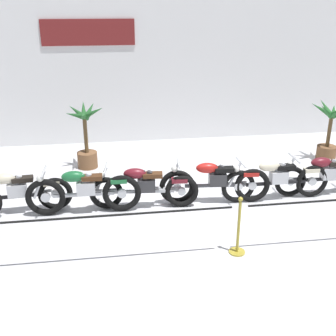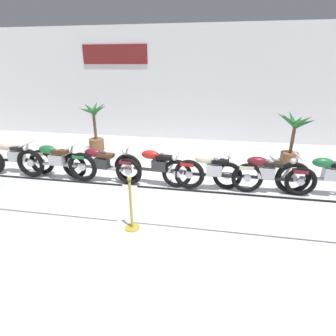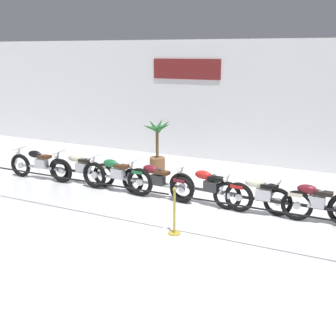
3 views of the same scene
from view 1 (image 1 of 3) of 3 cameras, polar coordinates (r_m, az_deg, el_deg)
ground_plane at (r=8.61m, az=6.67°, el=-6.26°), size 120.00×120.00×0.00m
back_wall at (r=12.76m, az=1.16°, el=13.13°), size 28.00×0.29×4.20m
motorcycle_cream_1 at (r=8.95m, az=-20.09°, el=-3.12°), size 2.25×0.62×0.93m
motorcycle_green_2 at (r=8.56m, az=-11.39°, el=-3.11°), size 2.29×0.62×0.97m
motorcycle_maroon_3 at (r=8.64m, az=-3.34°, el=-2.62°), size 2.26×0.62×0.93m
motorcycle_red_4 at (r=8.89m, az=6.33°, el=-1.89°), size 2.35×0.62×0.95m
motorcycle_cream_5 at (r=9.26m, az=14.37°, el=-1.47°), size 2.41×0.62×0.94m
motorcycle_maroon_6 at (r=9.84m, az=20.70°, el=-0.90°), size 2.35×0.62×0.93m
potted_palm_left_of_row at (r=10.84m, az=-11.02°, el=4.01°), size 0.99×1.00×1.71m
potted_palm_right_of_row at (r=11.96m, az=21.01°, el=4.66°), size 1.02×1.18×1.64m
stanchion_far_left at (r=6.79m, az=-2.67°, el=-6.94°), size 13.93×0.28×1.05m
stanchion_mid_left at (r=7.27m, az=9.47°, el=-8.85°), size 0.28×0.28×1.05m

